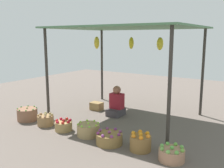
% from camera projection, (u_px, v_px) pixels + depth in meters
% --- Properties ---
extents(ground_plane, '(14.00, 14.00, 0.00)m').
position_uv_depth(ground_plane, '(126.00, 116.00, 6.59)').
color(ground_plane, '#61564E').
extents(market_stall_structure, '(3.47, 2.64, 2.27)m').
position_uv_depth(market_stall_structure, '(127.00, 33.00, 6.20)').
color(market_stall_structure, '#38332D').
rests_on(market_stall_structure, ground).
extents(vendor_person, '(0.36, 0.44, 0.78)m').
position_uv_depth(vendor_person, '(116.00, 104.00, 6.63)').
color(vendor_person, '#3C373B').
rests_on(vendor_person, ground).
extents(basket_green_chilies, '(0.49, 0.49, 0.33)m').
position_uv_depth(basket_green_chilies, '(27.00, 114.00, 6.25)').
color(basket_green_chilies, brown).
rests_on(basket_green_chilies, ground).
extents(basket_potatoes, '(0.37, 0.37, 0.28)m').
position_uv_depth(basket_potatoes, '(46.00, 120.00, 5.90)').
color(basket_potatoes, olive).
rests_on(basket_potatoes, ground).
extents(basket_red_apples, '(0.38, 0.38, 0.26)m').
position_uv_depth(basket_red_apples, '(64.00, 126.00, 5.57)').
color(basket_red_apples, '#9E814D').
rests_on(basket_red_apples, ground).
extents(basket_limes, '(0.47, 0.47, 0.29)m').
position_uv_depth(basket_limes, '(88.00, 130.00, 5.27)').
color(basket_limes, '#A08655').
rests_on(basket_limes, ground).
extents(basket_purple_onions, '(0.51, 0.51, 0.27)m').
position_uv_depth(basket_purple_onions, '(109.00, 138.00, 4.87)').
color(basket_purple_onions, olive).
rests_on(basket_purple_onions, ground).
extents(basket_oranges, '(0.39, 0.39, 0.34)m').
position_uv_depth(basket_oranges, '(140.00, 142.00, 4.59)').
color(basket_oranges, olive).
rests_on(basket_oranges, ground).
extents(basket_green_apples, '(0.43, 0.43, 0.26)m').
position_uv_depth(basket_green_apples, '(172.00, 154.00, 4.21)').
color(basket_green_apples, '#A77A5D').
rests_on(basket_green_apples, ground).
extents(wooden_crate_near_vendor, '(0.32, 0.25, 0.21)m').
position_uv_depth(wooden_crate_near_vendor, '(97.00, 106.00, 7.16)').
color(wooden_crate_near_vendor, olive).
rests_on(wooden_crate_near_vendor, ground).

